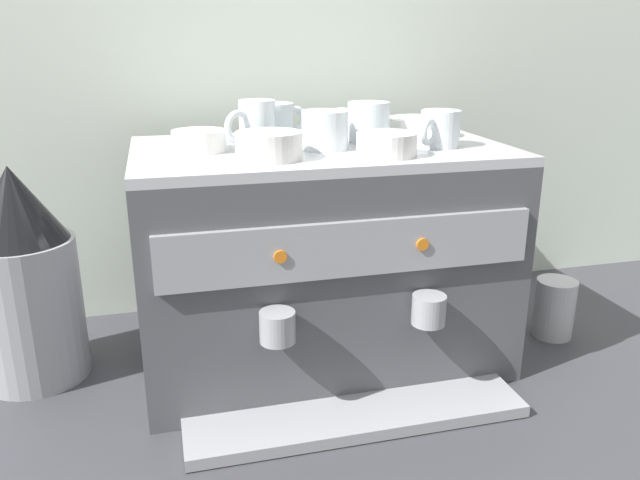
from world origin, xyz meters
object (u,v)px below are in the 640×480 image
object	(u,v)px
ceramic_cup_1	(439,129)
ceramic_cup_4	(366,122)
espresso_machine	(321,257)
ceramic_cup_2	(324,130)
ceramic_cup_0	(275,122)
ceramic_bowl_1	(386,145)
ceramic_cup_3	(255,125)
milk_pitcher	(554,308)
ceramic_bowl_3	(419,127)
ceramic_bowl_0	(269,146)
coffee_grinder	(25,279)
ceramic_bowl_2	(199,141)

from	to	relation	value
ceramic_cup_1	ceramic_cup_4	size ratio (longest dim) A/B	0.79
espresso_machine	ceramic_cup_2	distance (m)	0.24
ceramic_cup_0	ceramic_bowl_1	bearing A→B (deg)	-52.22
ceramic_cup_1	ceramic_cup_3	distance (m)	0.32
milk_pitcher	ceramic_bowl_3	bearing A→B (deg)	159.07
ceramic_bowl_0	ceramic_bowl_1	bearing A→B (deg)	-5.95
ceramic_cup_3	milk_pitcher	world-z (taller)	ceramic_cup_3
espresso_machine	ceramic_cup_4	bearing A→B (deg)	19.15
ceramic_cup_3	coffee_grinder	world-z (taller)	ceramic_cup_3
ceramic_cup_1	ceramic_cup_0	bearing A→B (deg)	152.22
ceramic_bowl_0	coffee_grinder	bearing A→B (deg)	160.50
ceramic_bowl_0	milk_pitcher	distance (m)	0.71
espresso_machine	ceramic_bowl_1	size ratio (longest dim) A/B	6.60
ceramic_cup_1	ceramic_bowl_1	world-z (taller)	ceramic_cup_1
ceramic_cup_4	milk_pitcher	xyz separation A→B (m)	(0.40, -0.08, -0.39)
ceramic_bowl_3	coffee_grinder	xyz separation A→B (m)	(-0.75, -0.01, -0.24)
ceramic_cup_2	ceramic_cup_3	xyz separation A→B (m)	(-0.12, 0.03, 0.01)
espresso_machine	ceramic_cup_2	size ratio (longest dim) A/B	6.42
ceramic_cup_1	ceramic_cup_3	size ratio (longest dim) A/B	0.97
ceramic_bowl_0	milk_pitcher	bearing A→B (deg)	4.86
espresso_machine	ceramic_cup_3	size ratio (longest dim) A/B	6.92
ceramic_cup_3	ceramic_bowl_0	world-z (taller)	ceramic_cup_3
ceramic_cup_3	ceramic_bowl_2	xyz separation A→B (m)	(-0.10, -0.00, -0.02)
ceramic_cup_2	ceramic_cup_4	world-z (taller)	ceramic_cup_4
ceramic_cup_0	milk_pitcher	distance (m)	0.69
ceramic_bowl_3	milk_pitcher	distance (m)	0.48
ceramic_bowl_1	ceramic_cup_4	bearing A→B (deg)	84.85
coffee_grinder	milk_pitcher	xyz separation A→B (m)	(1.03, -0.10, -0.13)
ceramic_cup_4	ceramic_bowl_0	bearing A→B (deg)	-148.35
espresso_machine	coffee_grinder	xyz separation A→B (m)	(-0.53, 0.06, -0.01)
espresso_machine	ceramic_cup_3	distance (m)	0.28
ceramic_bowl_0	ceramic_bowl_2	size ratio (longest dim) A/B	1.16
ceramic_cup_1	coffee_grinder	distance (m)	0.78
ceramic_cup_0	ceramic_cup_4	world-z (taller)	ceramic_cup_4
ceramic_cup_3	ceramic_bowl_0	distance (m)	0.10
ceramic_cup_0	ceramic_bowl_2	bearing A→B (deg)	-152.22
ceramic_cup_0	ceramic_bowl_0	bearing A→B (deg)	-103.55
ceramic_cup_3	ceramic_bowl_1	bearing A→B (deg)	-31.56
ceramic_bowl_1	ceramic_bowl_3	bearing A→B (deg)	53.34
ceramic_cup_0	milk_pitcher	bearing A→B (deg)	-12.27
ceramic_cup_4	ceramic_bowl_3	distance (m)	0.13
ceramic_cup_0	milk_pitcher	xyz separation A→B (m)	(0.56, -0.12, -0.39)
ceramic_cup_2	coffee_grinder	distance (m)	0.60
ceramic_bowl_2	milk_pitcher	size ratio (longest dim) A/B	0.75
ceramic_cup_4	ceramic_bowl_3	xyz separation A→B (m)	(0.12, 0.03, -0.02)
ceramic_cup_4	ceramic_bowl_0	xyz separation A→B (m)	(-0.21, -0.13, -0.02)
espresso_machine	ceramic_cup_4	size ratio (longest dim) A/B	5.64
milk_pitcher	ceramic_cup_4	bearing A→B (deg)	169.33
ceramic_cup_3	ceramic_cup_4	xyz separation A→B (m)	(0.21, 0.03, -0.01)
ceramic_bowl_1	milk_pitcher	size ratio (longest dim) A/B	0.81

